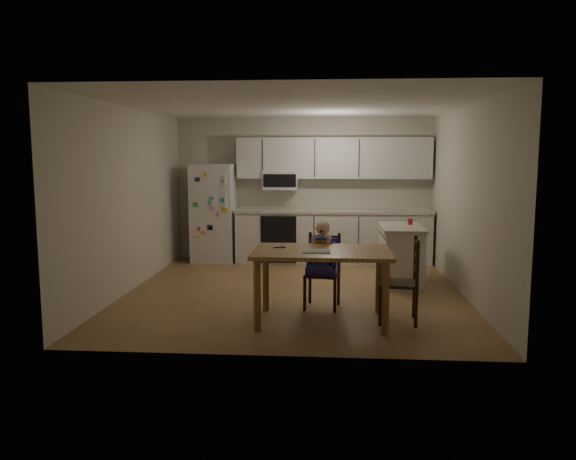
{
  "coord_description": "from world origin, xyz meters",
  "views": [
    {
      "loc": [
        0.47,
        -7.49,
        1.85
      ],
      "look_at": [
        -0.03,
        -0.77,
        0.95
      ],
      "focal_mm": 35.0,
      "sensor_mm": 36.0,
      "label": 1
    }
  ],
  "objects_px": {
    "dining_table": "(322,260)",
    "chair_side": "(407,275)",
    "refrigerator": "(214,213)",
    "kitchen_island": "(401,254)",
    "chair_booster": "(323,255)",
    "red_cup": "(410,222)"
  },
  "relations": [
    {
      "from": "dining_table",
      "to": "chair_side",
      "type": "bearing_deg",
      "value": 2.53
    },
    {
      "from": "refrigerator",
      "to": "dining_table",
      "type": "distance_m",
      "value": 4.02
    },
    {
      "from": "refrigerator",
      "to": "kitchen_island",
      "type": "distance_m",
      "value": 3.44
    },
    {
      "from": "kitchen_island",
      "to": "chair_booster",
      "type": "relative_size",
      "value": 1.06
    },
    {
      "from": "kitchen_island",
      "to": "chair_booster",
      "type": "bearing_deg",
      "value": -128.51
    },
    {
      "from": "red_cup",
      "to": "dining_table",
      "type": "relative_size",
      "value": 0.06
    },
    {
      "from": "kitchen_island",
      "to": "chair_side",
      "type": "relative_size",
      "value": 1.19
    },
    {
      "from": "kitchen_island",
      "to": "chair_booster",
      "type": "height_order",
      "value": "chair_booster"
    },
    {
      "from": "red_cup",
      "to": "dining_table",
      "type": "bearing_deg",
      "value": -119.91
    },
    {
      "from": "red_cup",
      "to": "chair_booster",
      "type": "relative_size",
      "value": 0.08
    },
    {
      "from": "dining_table",
      "to": "kitchen_island",
      "type": "bearing_deg",
      "value": 60.91
    },
    {
      "from": "refrigerator",
      "to": "chair_side",
      "type": "bearing_deg",
      "value": -50.32
    },
    {
      "from": "kitchen_island",
      "to": "red_cup",
      "type": "xyz_separation_m",
      "value": [
        0.15,
        0.19,
        0.46
      ]
    },
    {
      "from": "chair_booster",
      "to": "dining_table",
      "type": "bearing_deg",
      "value": -82.69
    },
    {
      "from": "red_cup",
      "to": "dining_table",
      "type": "height_order",
      "value": "red_cup"
    },
    {
      "from": "chair_booster",
      "to": "chair_side",
      "type": "height_order",
      "value": "chair_booster"
    },
    {
      "from": "kitchen_island",
      "to": "red_cup",
      "type": "distance_m",
      "value": 0.52
    },
    {
      "from": "dining_table",
      "to": "chair_booster",
      "type": "bearing_deg",
      "value": 89.43
    },
    {
      "from": "red_cup",
      "to": "kitchen_island",
      "type": "bearing_deg",
      "value": -127.82
    },
    {
      "from": "kitchen_island",
      "to": "chair_booster",
      "type": "xyz_separation_m",
      "value": [
        -1.12,
        -1.4,
        0.22
      ]
    },
    {
      "from": "dining_table",
      "to": "chair_booster",
      "type": "height_order",
      "value": "chair_booster"
    },
    {
      "from": "kitchen_island",
      "to": "chair_side",
      "type": "bearing_deg",
      "value": -95.12
    }
  ]
}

